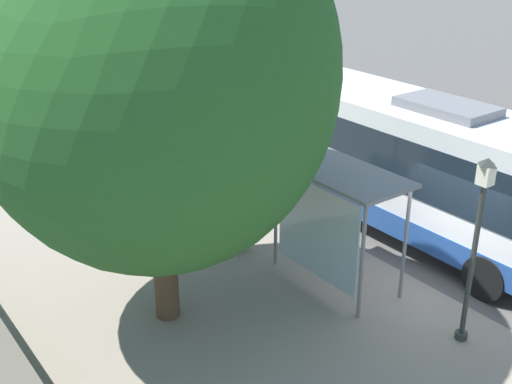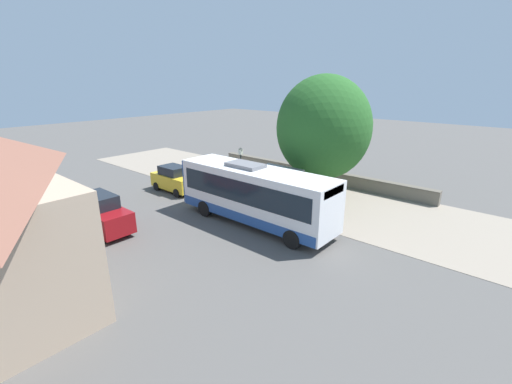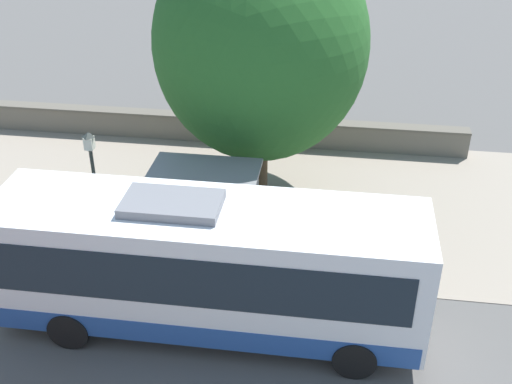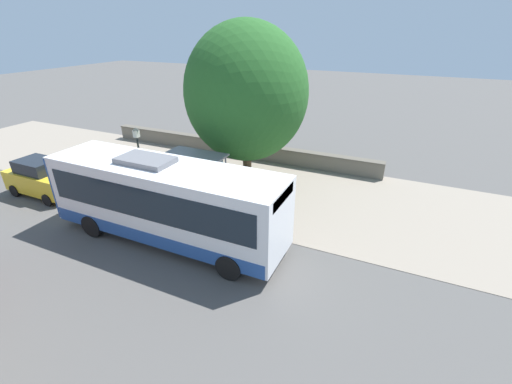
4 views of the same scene
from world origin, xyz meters
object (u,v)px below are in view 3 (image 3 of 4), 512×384
object	(u,v)px
bus	(207,264)
bus_shelter	(207,181)
shade_tree	(261,44)
bench	(312,224)
street_lamp_near	(95,181)
pedestrian	(369,267)

from	to	relation	value
bus	bus_shelter	bearing A→B (deg)	-168.29
bus_shelter	shade_tree	xyz separation A→B (m)	(-3.51, 1.03, 2.85)
bus	bench	bearing A→B (deg)	151.45
bench	street_lamp_near	xyz separation A→B (m)	(1.38, -6.02, 1.76)
bus	street_lamp_near	size ratio (longest dim) A/B	2.72
bus	bus_shelter	distance (m)	3.49
street_lamp_near	shade_tree	xyz separation A→B (m)	(-4.13, 4.07, 2.77)
pedestrian	shade_tree	bearing A→B (deg)	-146.24
bus	bench	world-z (taller)	bus
bus	pedestrian	xyz separation A→B (m)	(-1.61, 3.87, -0.89)
bench	shade_tree	xyz separation A→B (m)	(-2.75, -1.95, 4.53)
bus	shade_tree	bearing A→B (deg)	177.33
shade_tree	bus_shelter	bearing A→B (deg)	-16.36
pedestrian	shade_tree	size ratio (longest dim) A/B	0.19
bus_shelter	pedestrian	size ratio (longest dim) A/B	1.83
bus	pedestrian	distance (m)	4.28
bus_shelter	street_lamp_near	size ratio (longest dim) A/B	0.81
bench	bus	bearing A→B (deg)	-28.55
bus_shelter	bench	xyz separation A→B (m)	(-0.76, 2.98, -1.68)
bus	shade_tree	size ratio (longest dim) A/B	1.18
bus_shelter	pedestrian	distance (m)	5.06
pedestrian	shade_tree	xyz separation A→B (m)	(-5.31, -3.55, 4.04)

